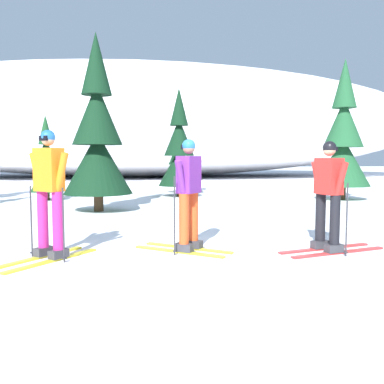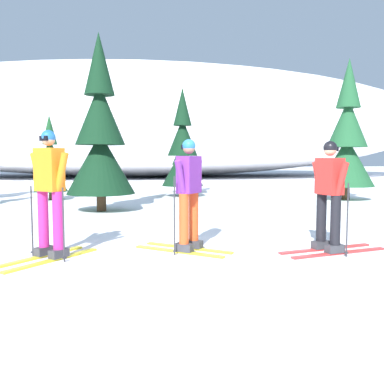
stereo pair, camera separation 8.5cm
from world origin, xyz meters
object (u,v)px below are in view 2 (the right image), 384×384
Objects in this scene: pine_tree_center at (100,138)px; pine_tree_right at (182,162)px; skier_orange_jacket at (49,191)px; pine_tree_center_left at (50,165)px; skier_purple_jacket at (188,193)px; pine_tree_center_right at (183,151)px; skier_red_jacket at (329,195)px; pine_tree_far_right at (347,141)px.

pine_tree_center is 6.73m from pine_tree_right.
skier_orange_jacket is 0.64× the size of pine_tree_center_left.
skier_purple_jacket is 9.37m from pine_tree_center_right.
pine_tree_center_left is 3.95m from pine_tree_center.
skier_purple_jacket is 2.06m from skier_orange_jacket.
pine_tree_center_left is 5.57m from pine_tree_right.
pine_tree_right reaches higher than skier_purple_jacket.
skier_red_jacket is 0.57× the size of pine_tree_right.
skier_purple_jacket reaches higher than skier_red_jacket.
pine_tree_center_left is at bearing -149.10° from pine_tree_right.
pine_tree_center is at bearing 110.54° from skier_purple_jacket.
pine_tree_right reaches higher than skier_red_jacket.
pine_tree_center is 0.99× the size of pine_tree_far_right.
pine_tree_center reaches higher than skier_red_jacket.
pine_tree_center_right is (0.62, 9.32, 0.79)m from skier_purple_jacket.
pine_tree_center_left is at bearing 115.52° from skier_purple_jacket.
pine_tree_far_right reaches higher than skier_purple_jacket.
skier_red_jacket is at bearing -7.53° from skier_purple_jacket.
pine_tree_center reaches higher than pine_tree_right.
skier_orange_jacket is 5.51m from pine_tree_center.
pine_tree_center_right is 2.01m from pine_tree_right.
skier_red_jacket is 10.68m from pine_tree_center_left.
pine_tree_far_right reaches higher than skier_orange_jacket.
pine_tree_center_left is 10.25m from pine_tree_far_right.
pine_tree_center_right is 5.85m from pine_tree_far_right.
pine_tree_center is 1.55× the size of pine_tree_right.
pine_tree_right is at bearing 30.90° from pine_tree_center_left.
pine_tree_right is (-1.39, 11.57, 0.40)m from skier_red_jacket.
skier_red_jacket is 0.37× the size of pine_tree_center.
pine_tree_center_right is 0.84× the size of pine_tree_far_right.
pine_tree_center_left is at bearing 174.47° from pine_tree_far_right.
pine_tree_right is at bearing 86.00° from pine_tree_center_right.
skier_purple_jacket is 0.98× the size of skier_red_jacket.
pine_tree_center_right is at bearing 99.07° from skier_red_jacket.
skier_orange_jacket is at bearing -103.63° from pine_tree_right.
skier_purple_jacket is 9.34m from pine_tree_center_left.
skier_orange_jacket reaches higher than skier_purple_jacket.
pine_tree_center_left is 0.61× the size of pine_tree_far_right.
skier_red_jacket is at bearing -83.12° from pine_tree_right.
skier_purple_jacket is at bearing -69.46° from pine_tree_center.
pine_tree_far_right is at bearing 50.40° from skier_purple_jacket.
pine_tree_far_right is (5.53, -1.88, 0.32)m from pine_tree_center_right.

